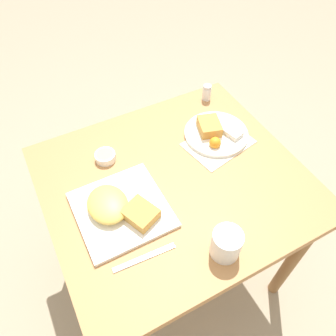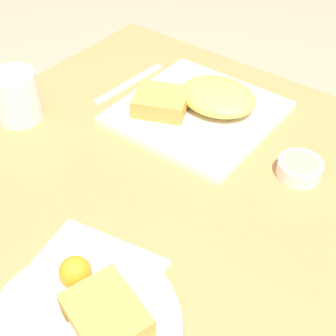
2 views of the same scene
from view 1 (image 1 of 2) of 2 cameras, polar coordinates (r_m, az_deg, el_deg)
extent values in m
plane|color=gray|center=(1.78, 0.81, -16.49)|extent=(8.00, 8.00, 0.00)
cube|color=#B27A47|center=(1.16, 1.20, -2.52)|extent=(0.80, 0.89, 0.04)
cylinder|color=olive|center=(1.60, -17.35, -6.82)|extent=(0.05, 0.05, 0.70)
cylinder|color=olive|center=(1.76, 6.71, 2.80)|extent=(0.05, 0.05, 0.70)
cylinder|color=olive|center=(1.51, 20.99, -14.52)|extent=(0.05, 0.05, 0.70)
cube|color=beige|center=(1.27, 8.76, 4.31)|extent=(0.22, 0.27, 0.00)
cube|color=white|center=(1.08, -8.09, -7.18)|extent=(0.28, 0.28, 0.01)
ellipsoid|color=#E5BC51|center=(1.06, -10.47, -6.19)|extent=(0.16, 0.13, 0.04)
cube|color=gold|center=(1.03, -4.83, -7.91)|extent=(0.12, 0.12, 0.04)
cylinder|color=white|center=(1.30, 8.37, 5.95)|extent=(0.25, 0.25, 0.01)
cube|color=gold|center=(1.28, 7.21, 7.24)|extent=(0.12, 0.10, 0.04)
cube|color=silver|center=(1.29, 10.51, 6.57)|extent=(0.12, 0.08, 0.02)
sphere|color=orange|center=(1.23, 8.21, 4.37)|extent=(0.04, 0.04, 0.04)
cylinder|color=white|center=(1.21, -10.86, 1.97)|extent=(0.08, 0.08, 0.03)
cylinder|color=#D1B775|center=(1.21, -10.94, 2.36)|extent=(0.06, 0.06, 0.00)
cylinder|color=white|center=(1.45, 6.75, 12.74)|extent=(0.04, 0.04, 0.06)
cylinder|color=white|center=(1.46, 6.70, 12.34)|extent=(0.03, 0.03, 0.03)
cylinder|color=silver|center=(1.43, 6.88, 13.85)|extent=(0.03, 0.03, 0.01)
cube|color=silver|center=(0.99, -4.15, -15.31)|extent=(0.03, 0.20, 0.00)
cylinder|color=white|center=(0.98, 10.24, -12.80)|extent=(0.09, 0.09, 0.10)
camera|label=2|loc=(1.29, 11.43, 33.62)|focal=50.00mm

